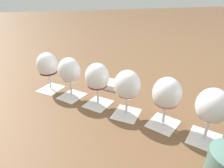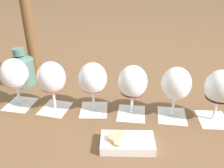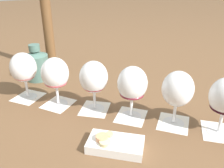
{
  "view_description": "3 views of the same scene",
  "coord_description": "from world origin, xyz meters",
  "views": [
    {
      "loc": [
        0.18,
        0.66,
        0.44
      ],
      "look_at": [
        -0.0,
        0.0,
        0.11
      ],
      "focal_mm": 32.0,
      "sensor_mm": 36.0,
      "label": 1
    },
    {
      "loc": [
        -0.44,
        -0.55,
        0.47
      ],
      "look_at": [
        -0.0,
        0.0,
        0.11
      ],
      "focal_mm": 38.0,
      "sensor_mm": 36.0,
      "label": 2
    },
    {
      "loc": [
        -0.32,
        -0.62,
        0.44
      ],
      "look_at": [
        -0.0,
        0.0,
        0.11
      ],
      "focal_mm": 38.0,
      "sensor_mm": 36.0,
      "label": 3
    }
  ],
  "objects": [
    {
      "name": "wine_glass_1",
      "position": [
        -0.15,
        0.15,
        0.12
      ],
      "size": [
        0.1,
        0.1,
        0.18
      ],
      "color": "white",
      "rests_on": "tasting_card_1"
    },
    {
      "name": "tasting_card_4",
      "position": [
        0.15,
        -0.14,
        0.0
      ],
      "size": [
        0.14,
        0.14,
        0.0
      ],
      "color": "silver",
      "rests_on": "ground_plane"
    },
    {
      "name": "wine_glass_5",
      "position": [
        0.24,
        -0.24,
        0.12
      ],
      "size": [
        0.1,
        0.1,
        0.18
      ],
      "color": "white",
      "rests_on": "tasting_card_5"
    },
    {
      "name": "tasting_card_5",
      "position": [
        0.24,
        -0.24,
        0.0
      ],
      "size": [
        0.14,
        0.14,
        0.0
      ],
      "color": "silver",
      "rests_on": "ground_plane"
    },
    {
      "name": "wine_glass_4",
      "position": [
        0.15,
        -0.14,
        0.12
      ],
      "size": [
        0.1,
        0.1,
        0.18
      ],
      "color": "white",
      "rests_on": "tasting_card_4"
    },
    {
      "name": "snack_dish",
      "position": [
        -0.08,
        -0.16,
        0.01
      ],
      "size": [
        0.17,
        0.16,
        0.04
      ],
      "color": "white",
      "rests_on": "ground_plane"
    },
    {
      "name": "wine_glass_0",
      "position": [
        -0.24,
        0.26,
        0.12
      ],
      "size": [
        0.1,
        0.1,
        0.18
      ],
      "color": "white",
      "rests_on": "tasting_card_0"
    },
    {
      "name": "tasting_card_1",
      "position": [
        -0.15,
        0.15,
        0.0
      ],
      "size": [
        0.14,
        0.14,
        0.0
      ],
      "color": "silver",
      "rests_on": "ground_plane"
    },
    {
      "name": "ceramic_vase",
      "position": [
        -0.17,
        0.42,
        0.07
      ],
      "size": [
        0.11,
        0.11,
        0.16
      ],
      "color": "#4C7066",
      "rests_on": "ground_plane"
    },
    {
      "name": "wine_glass_2",
      "position": [
        -0.05,
        0.06,
        0.12
      ],
      "size": [
        0.1,
        0.1,
        0.18
      ],
      "color": "white",
      "rests_on": "tasting_card_2"
    },
    {
      "name": "wine_glass_3",
      "position": [
        0.04,
        -0.05,
        0.12
      ],
      "size": [
        0.1,
        0.1,
        0.18
      ],
      "color": "white",
      "rests_on": "tasting_card_3"
    },
    {
      "name": "ground_plane",
      "position": [
        0.0,
        0.0,
        0.0
      ],
      "size": [
        8.0,
        8.0,
        0.0
      ],
      "primitive_type": "plane",
      "color": "brown"
    },
    {
      "name": "tasting_card_3",
      "position": [
        0.04,
        -0.05,
        0.0
      ],
      "size": [
        0.14,
        0.14,
        0.0
      ],
      "color": "silver",
      "rests_on": "ground_plane"
    },
    {
      "name": "tasting_card_2",
      "position": [
        -0.05,
        0.06,
        0.0
      ],
      "size": [
        0.14,
        0.14,
        0.0
      ],
      "color": "silver",
      "rests_on": "ground_plane"
    },
    {
      "name": "tasting_card_0",
      "position": [
        -0.24,
        0.26,
        0.0
      ],
      "size": [
        0.14,
        0.14,
        0.0
      ],
      "color": "silver",
      "rests_on": "ground_plane"
    }
  ]
}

